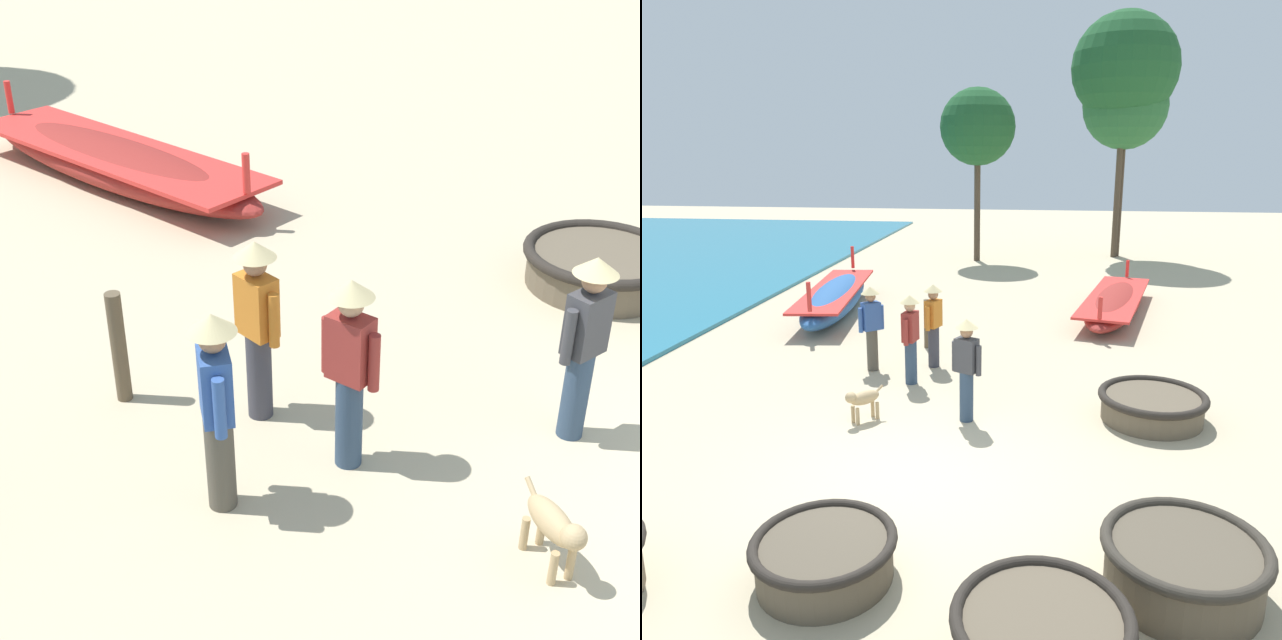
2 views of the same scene
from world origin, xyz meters
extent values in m
cylinder|color=brown|center=(3.41, 2.30, 0.20)|extent=(1.59, 1.59, 0.40)
torus|color=#28231E|center=(3.41, 2.30, 0.40)|extent=(1.71, 1.71, 0.13)
ellipsoid|color=maroon|center=(3.53, 9.16, 0.28)|extent=(2.56, 5.86, 0.56)
cube|color=red|center=(3.53, 9.16, 0.46)|extent=(2.50, 5.43, 0.06)
cylinder|color=red|center=(4.14, 11.72, 0.77)|extent=(0.10, 0.10, 0.51)
cylinder|color=red|center=(2.92, 6.59, 0.77)|extent=(0.10, 0.10, 0.51)
cylinder|color=#2D425B|center=(-0.73, 3.41, 0.41)|extent=(0.22, 0.22, 0.82)
cube|color=maroon|center=(-0.73, 3.41, 1.09)|extent=(0.27, 0.37, 0.54)
sphere|color=tan|center=(-0.73, 3.41, 1.47)|extent=(0.20, 0.20, 0.20)
cylinder|color=maroon|center=(-0.77, 3.19, 1.04)|extent=(0.09, 0.09, 0.48)
cylinder|color=maroon|center=(-0.70, 3.62, 1.04)|extent=(0.09, 0.09, 0.48)
cone|color=#D1BC84|center=(-0.73, 3.41, 1.60)|extent=(0.36, 0.36, 0.14)
cylinder|color=#383842|center=(-0.48, 4.39, 0.41)|extent=(0.22, 0.22, 0.82)
cube|color=orange|center=(-0.48, 4.39, 1.09)|extent=(0.32, 0.40, 0.54)
sphere|color=#A37556|center=(-0.48, 4.39, 1.47)|extent=(0.20, 0.20, 0.20)
cylinder|color=orange|center=(-0.56, 4.18, 1.04)|extent=(0.09, 0.09, 0.48)
cylinder|color=orange|center=(-0.41, 4.59, 1.04)|extent=(0.09, 0.09, 0.48)
cone|color=#D1BC84|center=(-0.48, 4.39, 1.60)|extent=(0.36, 0.36, 0.14)
cylinder|color=#4C473D|center=(-1.64, 4.04, 0.41)|extent=(0.22, 0.22, 0.82)
cube|color=#33569E|center=(-1.64, 4.04, 1.09)|extent=(0.40, 0.39, 0.54)
sphere|color=#A37556|center=(-1.64, 4.04, 1.47)|extent=(0.20, 0.20, 0.20)
cylinder|color=#33569E|center=(-1.47, 4.18, 1.04)|extent=(0.09, 0.09, 0.48)
cylinder|color=#33569E|center=(-1.80, 3.90, 1.04)|extent=(0.09, 0.09, 0.48)
cone|color=#D1BC84|center=(-1.64, 4.04, 1.60)|extent=(0.36, 0.36, 0.14)
cylinder|color=#2D425B|center=(0.48, 1.90, 0.41)|extent=(0.22, 0.22, 0.82)
cube|color=#3D3D42|center=(0.48, 1.90, 1.09)|extent=(0.40, 0.34, 0.54)
sphere|color=#A37556|center=(0.48, 1.90, 1.47)|extent=(0.20, 0.20, 0.20)
cylinder|color=#3D3D42|center=(0.28, 1.99, 1.04)|extent=(0.09, 0.09, 0.48)
cylinder|color=#3D3D42|center=(0.68, 1.80, 1.04)|extent=(0.09, 0.09, 0.48)
cone|color=#D1BC84|center=(0.48, 1.90, 1.60)|extent=(0.36, 0.36, 0.14)
ellipsoid|color=tan|center=(-1.11, 1.68, 0.39)|extent=(0.50, 0.52, 0.22)
sphere|color=tan|center=(-1.28, 1.49, 0.46)|extent=(0.18, 0.18, 0.18)
cylinder|color=tan|center=(-0.95, 1.86, 0.45)|extent=(0.17, 0.18, 0.16)
cylinder|color=tan|center=(-1.19, 1.49, 0.14)|extent=(0.06, 0.06, 0.28)
cylinder|color=tan|center=(-1.29, 1.59, 0.14)|extent=(0.06, 0.06, 0.28)
cylinder|color=tan|center=(-0.94, 1.76, 0.14)|extent=(0.06, 0.06, 0.28)
cylinder|color=tan|center=(-1.04, 1.86, 0.14)|extent=(0.06, 0.06, 0.28)
cylinder|color=brown|center=(-0.84, 5.61, 0.54)|extent=(0.14, 0.14, 1.07)
camera|label=1|loc=(-5.97, 0.95, 4.60)|focal=50.00mm
camera|label=2|loc=(1.60, -7.23, 4.13)|focal=35.00mm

